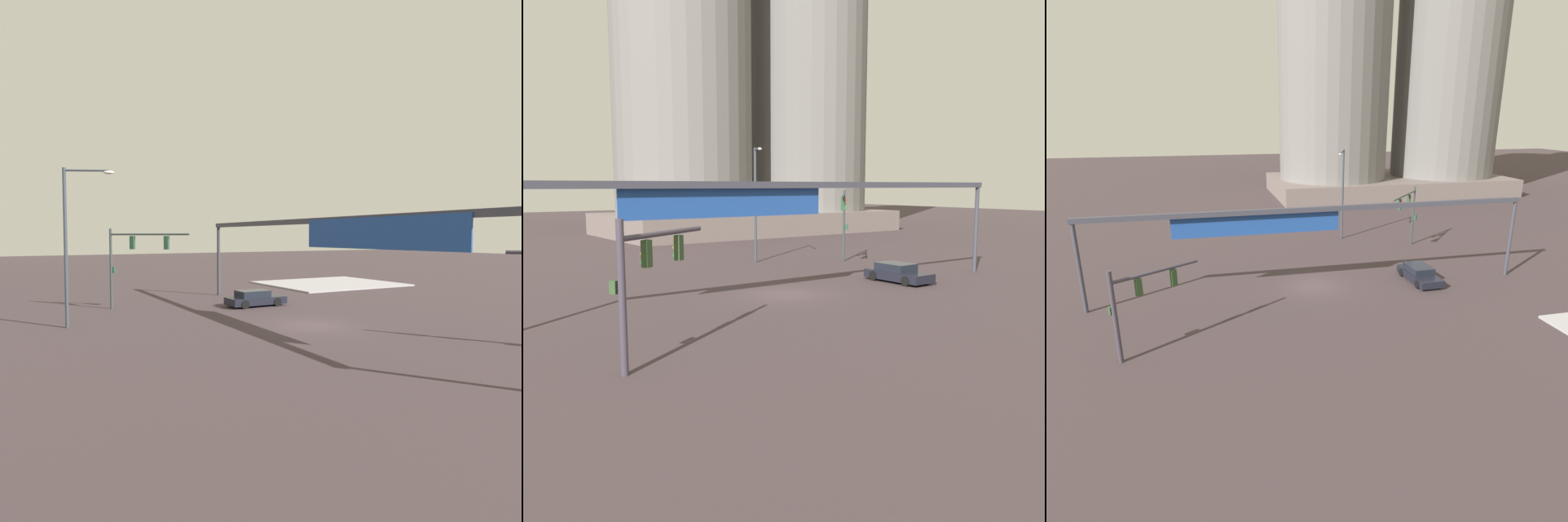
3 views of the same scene
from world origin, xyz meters
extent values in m
plane|color=#3D3134|center=(0.00, 0.00, 0.00)|extent=(233.60, 233.60, 0.00)
cube|color=#A4A0A3|center=(18.71, -15.67, 0.07)|extent=(11.72, 13.66, 0.15)
cylinder|color=#323C3C|center=(12.41, 8.97, 2.92)|extent=(0.18, 0.18, 5.83)
cylinder|color=#323C3C|center=(10.32, 6.75, 5.42)|extent=(4.28, 4.54, 0.14)
cube|color=#22452F|center=(11.22, 7.70, 4.83)|extent=(0.41, 0.41, 0.95)
cylinder|color=red|center=(11.34, 7.59, 5.12)|extent=(0.18, 0.19, 0.20)
cylinder|color=orange|center=(11.34, 7.59, 4.82)|extent=(0.18, 0.19, 0.20)
cylinder|color=green|center=(11.34, 7.59, 4.52)|extent=(0.18, 0.19, 0.20)
cube|color=#22452F|center=(9.40, 5.77, 4.83)|extent=(0.41, 0.41, 0.95)
cylinder|color=red|center=(9.52, 5.66, 5.12)|extent=(0.18, 0.19, 0.20)
cylinder|color=orange|center=(9.52, 5.66, 4.82)|extent=(0.18, 0.19, 0.20)
cylinder|color=green|center=(9.52, 5.66, 4.52)|extent=(0.18, 0.19, 0.20)
cube|color=#22452F|center=(12.58, 8.81, 2.82)|extent=(0.38, 0.38, 0.44)
cylinder|color=#363F49|center=(6.25, 12.75, 4.59)|extent=(0.20, 0.20, 9.18)
cylinder|color=#363F49|center=(5.73, 11.63, 9.03)|extent=(1.14, 2.30, 0.12)
ellipsoid|color=silver|center=(5.22, 10.50, 8.93)|extent=(0.52, 0.67, 0.20)
cylinder|color=#393A46|center=(15.94, -1.15, 3.03)|extent=(0.28, 0.28, 6.06)
cube|color=#393A46|center=(0.00, -1.15, 6.24)|extent=(32.28, 0.35, 0.35)
cube|color=#1E4593|center=(-4.25, -0.94, 5.45)|extent=(11.64, 0.08, 1.68)
cube|color=black|center=(8.42, -0.84, 0.44)|extent=(1.93, 4.49, 0.55)
cube|color=black|center=(8.42, -0.58, 0.96)|extent=(1.67, 2.35, 0.50)
cylinder|color=black|center=(9.31, -2.22, 0.32)|extent=(0.23, 0.64, 0.64)
cylinder|color=black|center=(7.57, -2.24, 0.32)|extent=(0.23, 0.64, 0.64)
cylinder|color=black|center=(9.28, 0.55, 0.32)|extent=(0.23, 0.64, 0.64)
cylinder|color=black|center=(7.53, 0.53, 0.32)|extent=(0.23, 0.64, 0.64)
camera|label=1|loc=(-22.90, 16.25, 5.30)|focal=32.67mm
camera|label=2|loc=(-19.23, -26.34, 6.22)|focal=39.73mm
camera|label=3|loc=(-7.92, -31.27, 12.66)|focal=31.00mm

